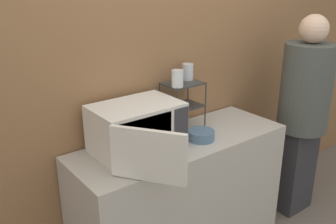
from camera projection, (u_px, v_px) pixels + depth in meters
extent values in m
cube|color=olive|center=(154.00, 77.00, 2.67)|extent=(8.00, 0.06, 2.60)
cube|color=#B7B2A8|center=(181.00, 198.00, 2.72)|extent=(1.57, 0.56, 0.92)
cube|color=silver|center=(136.00, 127.00, 2.37)|extent=(0.55, 0.37, 0.31)
cube|color=#B7B2A8|center=(144.00, 139.00, 2.20)|extent=(0.40, 0.01, 0.27)
cube|color=#333338|center=(181.00, 128.00, 2.35)|extent=(0.11, 0.01, 0.27)
cube|color=silver|center=(148.00, 156.00, 2.00)|extent=(0.27, 0.37, 0.30)
cylinder|color=#333333|center=(176.00, 114.00, 2.54)|extent=(0.01, 0.01, 0.35)
cylinder|color=#333333|center=(205.00, 106.00, 2.70)|extent=(0.01, 0.01, 0.35)
cylinder|color=#333333|center=(159.00, 106.00, 2.69)|extent=(0.01, 0.01, 0.35)
cylinder|color=#333333|center=(188.00, 99.00, 2.84)|extent=(0.01, 0.01, 0.35)
cube|color=#333333|center=(182.00, 106.00, 2.69)|extent=(0.27, 0.20, 0.01)
cube|color=#333333|center=(183.00, 84.00, 2.63)|extent=(0.27, 0.20, 0.01)
cylinder|color=silver|center=(177.00, 78.00, 2.52)|extent=(0.08, 0.08, 0.12)
cylinder|color=silver|center=(188.00, 72.00, 2.69)|extent=(0.08, 0.08, 0.12)
cylinder|color=slate|center=(201.00, 139.00, 2.57)|extent=(0.10, 0.10, 0.01)
cylinder|color=slate|center=(201.00, 135.00, 2.56)|extent=(0.18, 0.18, 0.07)
cube|color=#2D2D33|center=(295.00, 169.00, 3.28)|extent=(0.32, 0.20, 0.77)
cylinder|color=#474C47|center=(306.00, 88.00, 3.02)|extent=(0.41, 0.41, 0.72)
sphere|color=beige|center=(314.00, 29.00, 2.86)|extent=(0.22, 0.22, 0.22)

